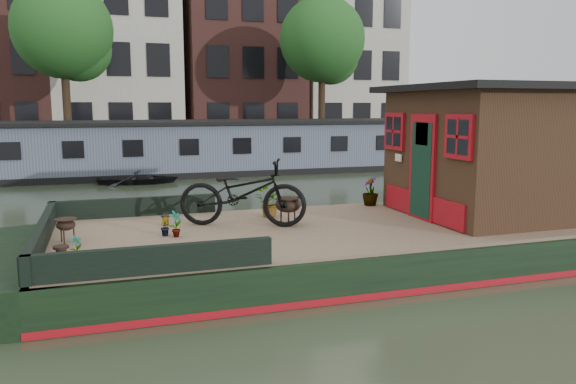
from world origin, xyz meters
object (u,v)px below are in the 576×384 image
object	(u,v)px
cabin	(505,149)
dinghy	(138,175)
bicycle	(243,193)
brazier_front	(288,211)
brazier_rear	(66,231)
potted_plant_a	(176,224)

from	to	relation	value
cabin	dinghy	world-z (taller)	cabin
bicycle	brazier_front	xyz separation A→B (m)	(0.78, -0.12, -0.34)
brazier_rear	potted_plant_a	bearing A→B (deg)	-5.33
brazier_front	dinghy	xyz separation A→B (m)	(-1.87, 11.16, -0.60)
brazier_front	brazier_rear	world-z (taller)	brazier_front
dinghy	potted_plant_a	bearing A→B (deg)	-173.24
cabin	potted_plant_a	world-z (taller)	cabin
bicycle	dinghy	bearing A→B (deg)	29.48
potted_plant_a	dinghy	bearing A→B (deg)	89.49
brazier_front	cabin	bearing A→B (deg)	-4.61
cabin	brazier_front	distance (m)	4.33
potted_plant_a	bicycle	bearing A→B (deg)	22.05
dinghy	brazier_rear	bearing A→B (deg)	178.71
bicycle	dinghy	distance (m)	11.14
brazier_front	dinghy	world-z (taller)	brazier_front
bicycle	dinghy	world-z (taller)	bicycle
cabin	bicycle	size ratio (longest dim) A/B	1.83
bicycle	cabin	bearing A→B (deg)	-71.42
potted_plant_a	brazier_front	bearing A→B (deg)	10.56
brazier_front	dinghy	distance (m)	11.33
dinghy	brazier_front	bearing A→B (deg)	-163.19
potted_plant_a	brazier_rear	xyz separation A→B (m)	(-1.61, 0.15, -0.03)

